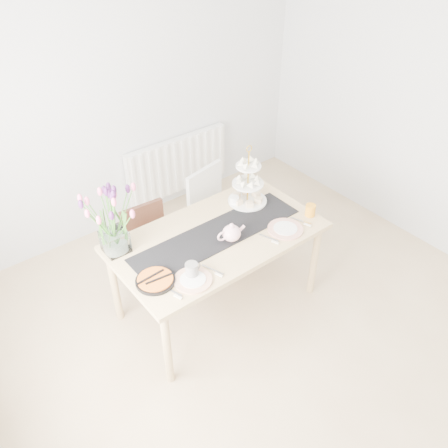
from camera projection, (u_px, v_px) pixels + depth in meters
room_shell at (301, 210)px, 2.91m from camera, size 4.50×4.50×4.50m
radiator at (178, 165)px, 5.04m from camera, size 1.20×0.08×0.60m
dining_table at (217, 242)px, 3.65m from camera, size 1.60×0.90×0.75m
chair_brown at (150, 243)px, 4.00m from camera, size 0.42×0.42×0.77m
chair_white at (214, 208)px, 4.31m from camera, size 0.51×0.51×0.87m
table_runner at (217, 234)px, 3.60m from camera, size 1.40×0.35×0.01m
tulip_vase at (110, 212)px, 3.24m from camera, size 0.63×0.63×0.54m
cake_stand at (248, 188)px, 3.87m from camera, size 0.32×0.32×0.47m
teapot at (232, 233)px, 3.50m from camera, size 0.25×0.22×0.15m
cream_jug at (234, 201)px, 3.89m from camera, size 0.10×0.10×0.08m
tart_tin at (155, 280)px, 3.18m from camera, size 0.27×0.27×0.03m
mug_grey at (192, 270)px, 3.21m from camera, size 0.10×0.10×0.11m
mug_white at (231, 234)px, 3.53m from camera, size 0.09×0.09×0.09m
mug_orange at (310, 210)px, 3.77m from camera, size 0.11×0.11×0.10m
plate_left at (193, 280)px, 3.20m from camera, size 0.34×0.34×0.01m
plate_right at (285, 229)px, 3.64m from camera, size 0.35×0.35×0.01m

